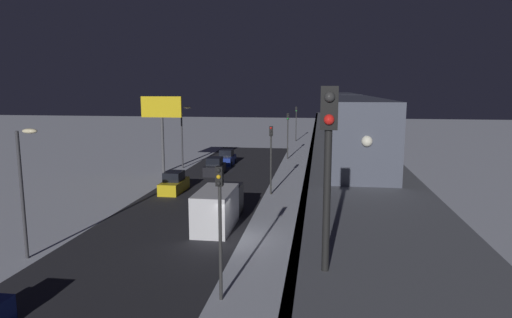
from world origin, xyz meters
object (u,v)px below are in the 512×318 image
traffic_light_near (220,214)px  traffic_light_far (288,129)px  traffic_light_mid (271,150)px  commercial_billboard (162,114)px  sedan_blue (227,159)px  sedan_yellow (174,184)px  rail_signal (328,147)px  subway_train (344,115)px  box_truck (219,207)px  traffic_light_distant (296,119)px  sedan_black (215,167)px

traffic_light_near → traffic_light_far: 42.39m
traffic_light_mid → commercial_billboard: size_ratio=0.72×
sedan_blue → sedan_yellow: bearing=83.5°
rail_signal → commercial_billboard: bearing=-65.4°
subway_train → box_truck: subway_train is taller
rail_signal → sedan_blue: size_ratio=1.00×
traffic_light_far → traffic_light_distant: (0.00, -21.20, 0.00)m
traffic_light_near → traffic_light_distant: size_ratio=1.00×
rail_signal → traffic_light_near: 11.80m
traffic_light_mid → commercial_billboard: 16.60m
rail_signal → commercial_billboard: size_ratio=0.45×
box_truck → commercial_billboard: size_ratio=0.83×
sedan_blue → box_truck: 25.76m
traffic_light_distant → commercial_billboard: size_ratio=0.72×
subway_train → traffic_light_near: 18.49m
subway_train → traffic_light_mid: 8.34m
traffic_light_far → traffic_light_distant: 21.20m
sedan_blue → sedan_black: size_ratio=1.00×
subway_train → traffic_light_far: size_ratio=5.76×
traffic_light_near → commercial_billboard: size_ratio=0.72×
sedan_blue → sedan_black: same height
sedan_black → sedan_yellow: same height
traffic_light_mid → traffic_light_distant: size_ratio=1.00×
sedan_blue → traffic_light_far: (-7.50, -5.71, 3.41)m
sedan_blue → traffic_light_far: size_ratio=0.63×
rail_signal → commercial_billboard: 44.11m
rail_signal → traffic_light_near: size_ratio=0.62×
box_truck → traffic_light_distant: traffic_light_distant is taller
sedan_blue → traffic_light_distant: (-7.50, -26.91, 3.41)m
rail_signal → box_truck: (7.33, -21.27, -7.31)m
traffic_light_near → traffic_light_distant: bearing=-90.0°
subway_train → commercial_billboard: 23.97m
subway_train → traffic_light_mid: (6.30, -4.17, -3.52)m
sedan_black → sedan_yellow: bearing=78.9°
rail_signal → sedan_yellow: size_ratio=0.92×
box_truck → commercial_billboard: bearing=-59.6°
traffic_light_distant → traffic_light_far: bearing=90.0°
traffic_light_far → sedan_black: bearing=58.7°
rail_signal → traffic_light_mid: bearing=-81.5°
traffic_light_distant → traffic_light_near: bearing=90.0°
sedan_blue → subway_train: bearing=125.1°
rail_signal → sedan_blue: 48.77m
sedan_black → traffic_light_far: traffic_light_far is taller
box_truck → traffic_light_far: bearing=-95.0°
sedan_blue → traffic_light_distant: traffic_light_distant is taller
sedan_black → sedan_yellow: size_ratio=0.93×
sedan_yellow → traffic_light_distant: 43.82m
box_truck → traffic_light_mid: (-2.70, -9.82, 2.85)m
box_truck → traffic_light_distant: 52.36m
subway_train → traffic_light_near: size_ratio=5.76×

